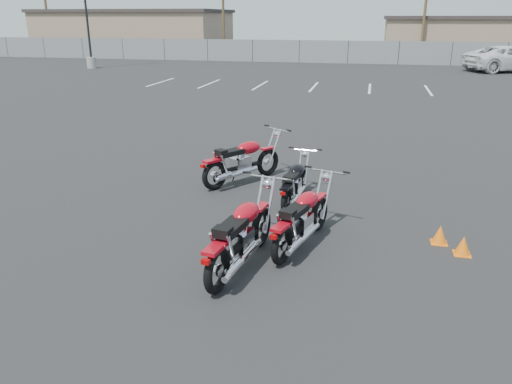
% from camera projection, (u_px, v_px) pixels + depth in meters
% --- Properties ---
extents(ground, '(120.00, 120.00, 0.00)m').
position_uv_depth(ground, '(237.00, 237.00, 8.73)').
color(ground, black).
rests_on(ground, ground).
extents(motorcycle_front_red, '(1.74, 2.14, 1.15)m').
position_uv_depth(motorcycle_front_red, '(242.00, 161.00, 11.44)').
color(motorcycle_front_red, black).
rests_on(motorcycle_front_red, ground).
extents(motorcycle_second_black, '(0.74, 1.92, 0.94)m').
position_uv_depth(motorcycle_second_black, '(295.00, 183.00, 10.22)').
color(motorcycle_second_black, black).
rests_on(motorcycle_second_black, ground).
extents(motorcycle_third_red, '(0.93, 2.38, 1.17)m').
position_uv_depth(motorcycle_third_red, '(241.00, 235.00, 7.52)').
color(motorcycle_third_red, black).
rests_on(motorcycle_third_red, ground).
extents(motorcycle_rear_red, '(1.07, 2.19, 1.08)m').
position_uv_depth(motorcycle_rear_red, '(303.00, 219.00, 8.25)').
color(motorcycle_rear_red, black).
rests_on(motorcycle_rear_red, ground).
extents(training_cone_near, '(0.27, 0.27, 0.32)m').
position_uv_depth(training_cone_near, '(463.00, 245.00, 8.05)').
color(training_cone_near, orange).
rests_on(training_cone_near, ground).
extents(training_cone_far, '(0.27, 0.27, 0.32)m').
position_uv_depth(training_cone_far, '(440.00, 234.00, 8.45)').
color(training_cone_far, orange).
rests_on(training_cone_far, ground).
extents(light_pole_west, '(0.80, 0.70, 9.78)m').
position_uv_depth(light_pole_west, '(89.00, 33.00, 36.35)').
color(light_pole_west, gray).
rests_on(light_pole_west, ground).
extents(chainlink_fence, '(80.06, 0.06, 1.80)m').
position_uv_depth(chainlink_fence, '(348.00, 52.00, 40.59)').
color(chainlink_fence, slate).
rests_on(chainlink_fence, ground).
extents(tan_building_west, '(18.40, 10.40, 4.30)m').
position_uv_depth(tan_building_west, '(136.00, 32.00, 51.25)').
color(tan_building_west, '#967D60').
rests_on(tan_building_west, ground).
extents(tan_building_east, '(14.40, 9.40, 3.70)m').
position_uv_depth(tan_building_east, '(462.00, 37.00, 46.44)').
color(tan_building_east, '#967D60').
rests_on(tan_building_east, ground).
extents(utility_pole_a, '(1.80, 0.24, 9.00)m').
position_uv_depth(utility_pole_a, '(46.00, 5.00, 49.34)').
color(utility_pole_a, '#4C3B23').
rests_on(utility_pole_a, ground).
extents(utility_pole_b, '(1.80, 0.24, 9.00)m').
position_uv_depth(utility_pole_b, '(223.00, 5.00, 46.46)').
color(utility_pole_b, '#4C3B23').
rests_on(utility_pole_b, ground).
extents(utility_pole_c, '(1.80, 0.24, 9.00)m').
position_uv_depth(utility_pole_c, '(426.00, 3.00, 41.75)').
color(utility_pole_c, '#4C3B23').
rests_on(utility_pole_c, ground).
extents(parking_line_stripes, '(15.12, 4.00, 0.01)m').
position_uv_depth(parking_line_stripes, '(287.00, 86.00, 27.63)').
color(parking_line_stripes, silver).
rests_on(parking_line_stripes, ground).
extents(white_van, '(5.51, 7.80, 2.75)m').
position_uv_depth(white_van, '(512.00, 51.00, 34.42)').
color(white_van, silver).
rests_on(white_van, ground).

